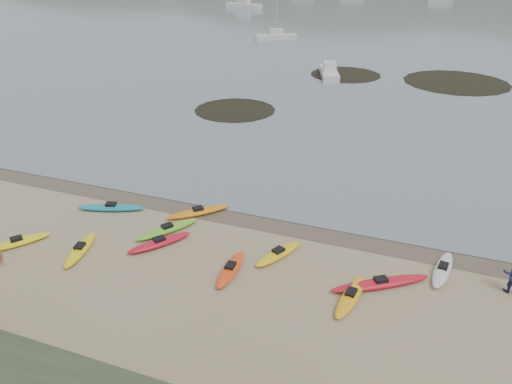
% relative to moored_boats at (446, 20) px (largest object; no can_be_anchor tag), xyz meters
% --- Properties ---
extents(ground, '(600.00, 600.00, 0.00)m').
position_rel_moored_boats_xyz_m(ground, '(-7.30, -81.26, -0.55)').
color(ground, tan).
rests_on(ground, ground).
extents(wet_sand, '(60.00, 60.00, 0.00)m').
position_rel_moored_boats_xyz_m(wet_sand, '(-7.30, -81.56, -0.54)').
color(wet_sand, brown).
rests_on(wet_sand, ground).
extents(kayaks, '(21.76, 9.04, 0.34)m').
position_rel_moored_boats_xyz_m(kayaks, '(-7.95, -85.19, -0.38)').
color(kayaks, red).
rests_on(kayaks, ground).
extents(kelp_mats, '(27.62, 26.69, 0.04)m').
position_rel_moored_boats_xyz_m(kelp_mats, '(-4.68, -50.41, -0.52)').
color(kelp_mats, black).
rests_on(kelp_mats, water).
extents(moored_boats, '(81.53, 79.69, 1.23)m').
position_rel_moored_boats_xyz_m(moored_boats, '(0.00, 0.00, 0.00)').
color(moored_boats, silver).
rests_on(moored_boats, ground).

